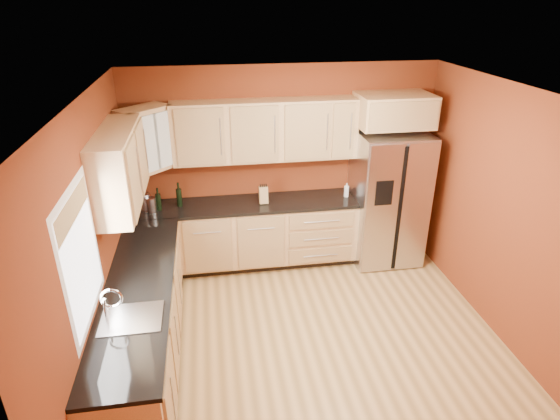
{
  "coord_description": "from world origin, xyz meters",
  "views": [
    {
      "loc": [
        -0.96,
        -3.79,
        3.39
      ],
      "look_at": [
        -0.22,
        0.9,
        1.16
      ],
      "focal_mm": 30.0,
      "sensor_mm": 36.0,
      "label": 1
    }
  ],
  "objects_px": {
    "canister_left": "(152,205)",
    "wine_bottle_a": "(179,194)",
    "knife_block": "(263,195)",
    "soap_dispenser": "(346,190)",
    "refrigerator": "(387,198)"
  },
  "relations": [
    {
      "from": "canister_left",
      "to": "knife_block",
      "type": "xyz_separation_m",
      "value": [
        1.39,
        0.05,
        0.02
      ]
    },
    {
      "from": "wine_bottle_a",
      "to": "soap_dispenser",
      "type": "relative_size",
      "value": 1.69
    },
    {
      "from": "canister_left",
      "to": "soap_dispenser",
      "type": "xyz_separation_m",
      "value": [
        2.5,
        0.08,
        0.0
      ]
    },
    {
      "from": "knife_block",
      "to": "canister_left",
      "type": "bearing_deg",
      "value": -178.45
    },
    {
      "from": "canister_left",
      "to": "knife_block",
      "type": "height_order",
      "value": "knife_block"
    },
    {
      "from": "canister_left",
      "to": "knife_block",
      "type": "relative_size",
      "value": 0.86
    },
    {
      "from": "wine_bottle_a",
      "to": "soap_dispenser",
      "type": "xyz_separation_m",
      "value": [
        2.17,
        -0.04,
        -0.06
      ]
    },
    {
      "from": "refrigerator",
      "to": "canister_left",
      "type": "bearing_deg",
      "value": -179.89
    },
    {
      "from": "canister_left",
      "to": "knife_block",
      "type": "distance_m",
      "value": 1.39
    },
    {
      "from": "refrigerator",
      "to": "wine_bottle_a",
      "type": "height_order",
      "value": "refrigerator"
    },
    {
      "from": "wine_bottle_a",
      "to": "soap_dispenser",
      "type": "bearing_deg",
      "value": -1.12
    },
    {
      "from": "refrigerator",
      "to": "wine_bottle_a",
      "type": "distance_m",
      "value": 2.73
    },
    {
      "from": "canister_left",
      "to": "soap_dispenser",
      "type": "bearing_deg",
      "value": 1.78
    },
    {
      "from": "canister_left",
      "to": "wine_bottle_a",
      "type": "relative_size",
      "value": 0.59
    },
    {
      "from": "knife_block",
      "to": "refrigerator",
      "type": "bearing_deg",
      "value": -2.05
    }
  ]
}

